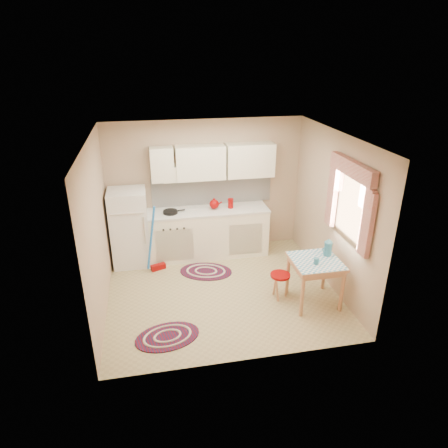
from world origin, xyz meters
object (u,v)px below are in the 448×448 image
(fridge, at_px, (130,228))
(stool, at_px, (280,286))
(base_cabinets, at_px, (207,233))
(table, at_px, (314,281))

(fridge, bearing_deg, stool, -35.00)
(base_cabinets, height_order, stool, base_cabinets)
(base_cabinets, bearing_deg, stool, -61.59)
(fridge, height_order, base_cabinets, fridge)
(base_cabinets, distance_m, table, 2.30)
(base_cabinets, xyz_separation_m, stool, (0.89, -1.65, -0.23))
(table, relative_size, stool, 1.71)
(stool, bearing_deg, table, -23.36)
(stool, bearing_deg, fridge, 145.00)
(fridge, relative_size, table, 1.94)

